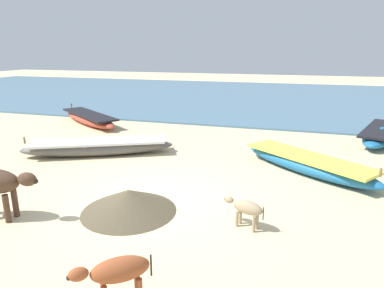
# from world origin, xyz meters

# --- Properties ---
(ground) EXTENTS (80.00, 80.00, 0.00)m
(ground) POSITION_xyz_m (0.00, 0.00, 0.00)
(ground) COLOR beige
(sea_water) EXTENTS (60.00, 20.00, 0.08)m
(sea_water) POSITION_xyz_m (0.00, 17.63, 0.04)
(sea_water) COLOR slate
(sea_water) RESTS_ON ground
(fishing_boat_0) EXTENTS (4.67, 2.93, 0.67)m
(fishing_boat_0) POSITION_xyz_m (-3.07, 2.58, 0.26)
(fishing_boat_0) COLOR #5B5651
(fishing_boat_0) RESTS_ON ground
(fishing_boat_1) EXTENTS (4.35, 3.37, 0.67)m
(fishing_boat_1) POSITION_xyz_m (-6.01, 6.56, 0.26)
(fishing_boat_1) COLOR #B74733
(fishing_boat_1) RESTS_ON ground
(fishing_boat_2) EXTENTS (2.29, 4.12, 0.70)m
(fishing_boat_2) POSITION_xyz_m (5.87, 7.01, 0.27)
(fishing_boat_2) COLOR #1E669E
(fishing_boat_2) RESTS_ON ground
(fishing_boat_4) EXTENTS (3.89, 3.26, 0.67)m
(fishing_boat_4) POSITION_xyz_m (3.25, 2.80, 0.26)
(fishing_boat_4) COLOR #1E669E
(fishing_boat_4) RESTS_ON ground
(calf_near_dun) EXTENTS (0.83, 0.45, 0.55)m
(calf_near_dun) POSITION_xyz_m (2.08, -0.67, 0.40)
(calf_near_dun) COLOR tan
(calf_near_dun) RESTS_ON ground
(calf_far_rust) EXTENTS (0.95, 0.80, 0.69)m
(calf_far_rust) POSITION_xyz_m (0.79, -3.19, 0.50)
(calf_far_rust) COLOR #9E4C28
(calf_far_rust) RESTS_ON ground
(debris_pile_0) EXTENTS (2.76, 2.76, 0.48)m
(debris_pile_0) POSITION_xyz_m (-0.33, -0.71, 0.24)
(debris_pile_0) COLOR brown
(debris_pile_0) RESTS_ON ground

